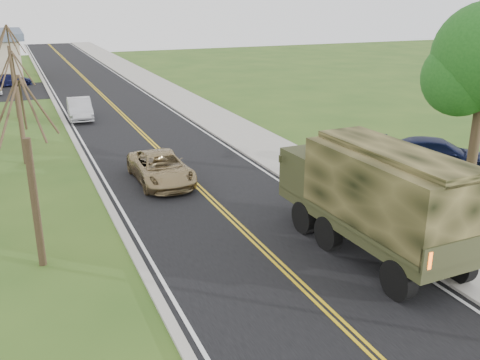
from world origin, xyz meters
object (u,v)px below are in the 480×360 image
military_truck (376,192)px  sedan_silver (80,109)px  pickup_navy (437,155)px  suv_champagne (161,168)px

military_truck → sedan_silver: military_truck is taller
sedan_silver → pickup_navy: (14.67, -19.08, 0.06)m
military_truck → suv_champagne: military_truck is taller
military_truck → sedan_silver: (-6.21, 25.36, -1.46)m
pickup_navy → suv_champagne: bearing=108.2°
suv_champagne → sedan_silver: (-1.66, 15.47, 0.04)m
suv_champagne → pickup_navy: 13.50m
military_truck → pickup_navy: 10.62m
sedan_silver → pickup_navy: 24.07m
pickup_navy → sedan_silver: bearing=71.2°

